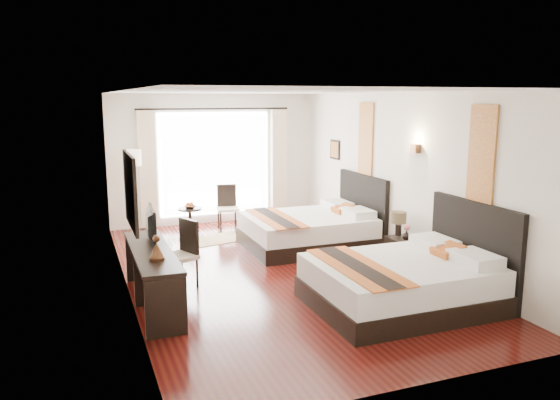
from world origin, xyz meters
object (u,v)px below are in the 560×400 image
object	(u,v)px
console_desk	(153,277)
side_table	(190,221)
desk_chair	(180,267)
bed_near	(407,280)
table_lamp	(399,219)
television	(147,224)
fruit_bowl	(190,207)
nightstand	(402,252)
vase	(407,234)
floor_lamp	(133,163)
window_chair	(228,216)
bed_far	(312,229)

from	to	relation	value
console_desk	side_table	size ratio (longest dim) A/B	4.07
console_desk	desk_chair	distance (m)	0.74
bed_near	table_lamp	bearing A→B (deg)	60.85
console_desk	television	bearing A→B (deg)	87.92
console_desk	side_table	xyz separation A→B (m)	(1.24, 3.58, -0.11)
bed_near	fruit_bowl	size ratio (longest dim) A/B	9.97
nightstand	television	world-z (taller)	television
nightstand	vase	xyz separation A→B (m)	(-0.00, -0.10, 0.33)
side_table	floor_lamp	bearing A→B (deg)	163.01
desk_chair	fruit_bowl	world-z (taller)	desk_chair
desk_chair	side_table	world-z (taller)	desk_chair
fruit_bowl	window_chair	size ratio (longest dim) A/B	0.26
bed_far	bed_near	bearing A→B (deg)	-90.47
nightstand	window_chair	size ratio (longest dim) A/B	0.54
bed_near	bed_far	bearing A→B (deg)	89.53
nightstand	bed_far	bearing A→B (deg)	117.90
television	window_chair	bearing A→B (deg)	-29.19
side_table	television	bearing A→B (deg)	-111.88
television	side_table	size ratio (longest dim) A/B	1.45
fruit_bowl	window_chair	xyz separation A→B (m)	(0.84, 0.22, -0.29)
floor_lamp	window_chair	distance (m)	2.21
nightstand	window_chair	world-z (taller)	window_chair
table_lamp	fruit_bowl	distance (m)	4.23
bed_near	table_lamp	xyz separation A→B (m)	(0.87, 1.56, 0.43)
television	window_chair	distance (m)	3.89
nightstand	side_table	distance (m)	4.35
bed_near	side_table	distance (m)	5.16
desk_chair	window_chair	distance (m)	3.59
television	desk_chair	xyz separation A→B (m)	(0.44, 0.02, -0.68)
floor_lamp	side_table	distance (m)	1.60
nightstand	fruit_bowl	xyz separation A→B (m)	(-2.78, 3.32, 0.33)
table_lamp	side_table	world-z (taller)	table_lamp
vase	television	size ratio (longest dim) A/B	0.19
bed_near	fruit_bowl	world-z (taller)	bed_near
console_desk	bed_far	bearing A→B (deg)	30.71
bed_far	television	size ratio (longest dim) A/B	2.92
table_lamp	side_table	distance (m)	4.28
television	floor_lamp	distance (m)	3.39
nightstand	side_table	world-z (taller)	side_table
vase	window_chair	xyz separation A→B (m)	(-1.94, 3.64, -0.29)
bed_far	table_lamp	size ratio (longest dim) A/B	5.85
table_lamp	window_chair	size ratio (longest dim) A/B	0.43
bed_near	vase	world-z (taller)	bed_near
nightstand	fruit_bowl	bearing A→B (deg)	130.02
bed_near	floor_lamp	bearing A→B (deg)	119.76
bed_near	table_lamp	world-z (taller)	bed_near
desk_chair	floor_lamp	bearing A→B (deg)	-109.45
television	floor_lamp	size ratio (longest dim) A/B	0.46
side_table	vase	bearing A→B (deg)	-51.14
nightstand	bed_near	bearing A→B (deg)	-121.63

